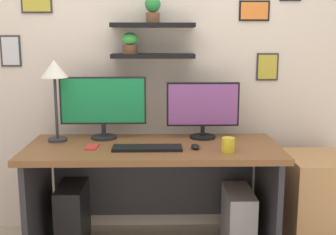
# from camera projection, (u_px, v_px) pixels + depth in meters

# --- Properties ---
(back_wall_assembly) EXTENTS (4.40, 0.24, 2.70)m
(back_wall_assembly) POSITION_uv_depth(u_px,v_px,m) (153.00, 50.00, 3.12)
(back_wall_assembly) COLOR beige
(back_wall_assembly) RESTS_ON ground
(desk) EXTENTS (1.66, 0.68, 0.75)m
(desk) POSITION_uv_depth(u_px,v_px,m) (153.00, 173.00, 2.90)
(desk) COLOR brown
(desk) RESTS_ON ground
(monitor_left) EXTENTS (0.60, 0.18, 0.43)m
(monitor_left) POSITION_uv_depth(u_px,v_px,m) (103.00, 104.00, 2.96)
(monitor_left) COLOR black
(monitor_left) RESTS_ON desk
(monitor_right) EXTENTS (0.51, 0.18, 0.39)m
(monitor_right) POSITION_uv_depth(u_px,v_px,m) (203.00, 108.00, 2.98)
(monitor_right) COLOR black
(monitor_right) RESTS_ON desk
(keyboard) EXTENTS (0.44, 0.14, 0.02)m
(keyboard) POSITION_uv_depth(u_px,v_px,m) (147.00, 148.00, 2.71)
(keyboard) COLOR black
(keyboard) RESTS_ON desk
(computer_mouse) EXTENTS (0.06, 0.09, 0.03)m
(computer_mouse) POSITION_uv_depth(u_px,v_px,m) (195.00, 147.00, 2.72)
(computer_mouse) COLOR black
(computer_mouse) RESTS_ON desk
(desk_lamp) EXTENTS (0.18, 0.18, 0.55)m
(desk_lamp) POSITION_uv_depth(u_px,v_px,m) (54.00, 76.00, 2.84)
(desk_lamp) COLOR #2D2D33
(desk_lamp) RESTS_ON desk
(cell_phone) EXTENTS (0.08, 0.14, 0.01)m
(cell_phone) POSITION_uv_depth(u_px,v_px,m) (92.00, 147.00, 2.75)
(cell_phone) COLOR red
(cell_phone) RESTS_ON desk
(coffee_mug) EXTENTS (0.08, 0.08, 0.09)m
(coffee_mug) POSITION_uv_depth(u_px,v_px,m) (228.00, 145.00, 2.65)
(coffee_mug) COLOR yellow
(coffee_mug) RESTS_ON desk
(drawer_cabinet) EXTENTS (0.44, 0.50, 0.65)m
(drawer_cabinet) POSITION_uv_depth(u_px,v_px,m) (317.00, 201.00, 2.98)
(drawer_cabinet) COLOR tan
(drawer_cabinet) RESTS_ON ground
(computer_tower_left) EXTENTS (0.18, 0.40, 0.44)m
(computer_tower_left) POSITION_uv_depth(u_px,v_px,m) (73.00, 215.00, 3.00)
(computer_tower_left) COLOR black
(computer_tower_left) RESTS_ON ground
(computer_tower_right) EXTENTS (0.18, 0.40, 0.43)m
(computer_tower_right) POSITION_uv_depth(u_px,v_px,m) (238.00, 220.00, 2.94)
(computer_tower_right) COLOR #99999E
(computer_tower_right) RESTS_ON ground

